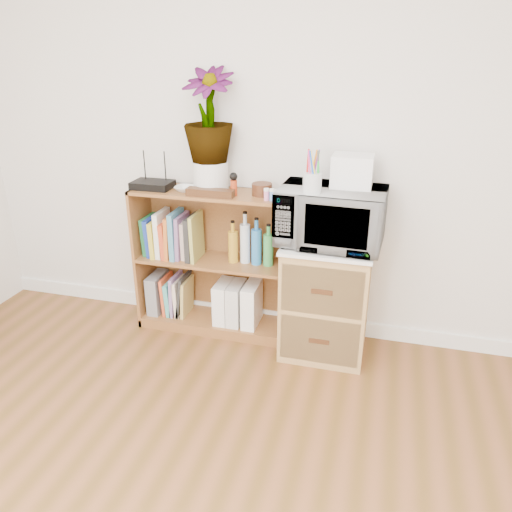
% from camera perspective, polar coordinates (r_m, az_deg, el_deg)
% --- Properties ---
extents(skirting_board, '(4.00, 0.02, 0.10)m').
position_cam_1_polar(skirting_board, '(3.46, 1.59, -6.93)').
color(skirting_board, white).
rests_on(skirting_board, ground).
extents(bookshelf, '(1.00, 0.30, 0.95)m').
position_cam_1_polar(bookshelf, '(3.24, -4.93, -0.77)').
color(bookshelf, brown).
rests_on(bookshelf, ground).
extents(wicker_unit, '(0.50, 0.45, 0.70)m').
position_cam_1_polar(wicker_unit, '(3.07, 7.98, -4.92)').
color(wicker_unit, '#9E7542').
rests_on(wicker_unit, ground).
extents(microwave, '(0.61, 0.43, 0.33)m').
position_cam_1_polar(microwave, '(2.86, 8.54, 4.49)').
color(microwave, white).
rests_on(microwave, wicker_unit).
extents(pen_cup, '(0.10, 0.10, 0.11)m').
position_cam_1_polar(pen_cup, '(2.69, 6.44, 8.32)').
color(pen_cup, silver).
rests_on(pen_cup, microwave).
extents(small_appliance, '(0.22, 0.19, 0.18)m').
position_cam_1_polar(small_appliance, '(2.85, 10.96, 9.53)').
color(small_appliance, white).
rests_on(small_appliance, microwave).
extents(router, '(0.25, 0.17, 0.04)m').
position_cam_1_polar(router, '(3.21, -11.74, 7.98)').
color(router, black).
rests_on(router, bookshelf).
extents(white_bowl, '(0.13, 0.13, 0.03)m').
position_cam_1_polar(white_bowl, '(3.11, -8.06, 7.63)').
color(white_bowl, silver).
rests_on(white_bowl, bookshelf).
extents(plant_pot, '(0.21, 0.21, 0.18)m').
position_cam_1_polar(plant_pot, '(3.08, -5.20, 9.07)').
color(plant_pot, silver).
rests_on(plant_pot, bookshelf).
extents(potted_plant, '(0.30, 0.30, 0.54)m').
position_cam_1_polar(potted_plant, '(3.01, -5.45, 15.73)').
color(potted_plant, '#427830').
rests_on(potted_plant, plant_pot).
extents(trinket_box, '(0.29, 0.07, 0.05)m').
position_cam_1_polar(trinket_box, '(2.98, -5.25, 7.22)').
color(trinket_box, '#34190E').
rests_on(trinket_box, bookshelf).
extents(kokeshi_doll, '(0.04, 0.04, 0.09)m').
position_cam_1_polar(kokeshi_doll, '(2.98, -2.56, 7.80)').
color(kokeshi_doll, '#A73414').
rests_on(kokeshi_doll, bookshelf).
extents(wooden_bowl, '(0.12, 0.12, 0.07)m').
position_cam_1_polar(wooden_bowl, '(2.99, 0.68, 7.64)').
color(wooden_bowl, '#371D0F').
rests_on(wooden_bowl, bookshelf).
extents(paint_jars, '(0.10, 0.04, 0.05)m').
position_cam_1_polar(paint_jars, '(2.88, 1.84, 6.80)').
color(paint_jars, pink).
rests_on(paint_jars, bookshelf).
extents(file_box, '(0.08, 0.22, 0.27)m').
position_cam_1_polar(file_box, '(3.51, -11.16, -4.08)').
color(file_box, slate).
rests_on(file_box, bookshelf).
extents(magazine_holder_left, '(0.09, 0.22, 0.27)m').
position_cam_1_polar(magazine_holder_left, '(3.33, -3.75, -5.18)').
color(magazine_holder_left, white).
rests_on(magazine_holder_left, bookshelf).
extents(magazine_holder_mid, '(0.09, 0.22, 0.27)m').
position_cam_1_polar(magazine_holder_mid, '(3.31, -2.25, -5.38)').
color(magazine_holder_mid, silver).
rests_on(magazine_holder_mid, bookshelf).
extents(magazine_holder_right, '(0.09, 0.23, 0.28)m').
position_cam_1_polar(magazine_holder_right, '(3.28, -0.49, -5.54)').
color(magazine_holder_right, white).
rests_on(magazine_holder_right, bookshelf).
extents(cookbooks, '(0.38, 0.20, 0.31)m').
position_cam_1_polar(cookbooks, '(3.28, -9.45, 2.32)').
color(cookbooks, '#1A6231').
rests_on(cookbooks, bookshelf).
extents(liquor_bottles, '(0.29, 0.06, 0.32)m').
position_cam_1_polar(liquor_bottles, '(3.11, -0.64, 1.59)').
color(liquor_bottles, '#B98A22').
rests_on(liquor_bottles, bookshelf).
extents(lower_books, '(0.18, 0.19, 0.30)m').
position_cam_1_polar(lower_books, '(3.45, -8.96, -4.45)').
color(lower_books, '#D64B25').
rests_on(lower_books, bookshelf).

